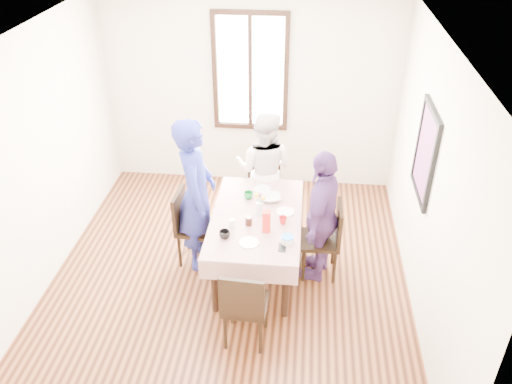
# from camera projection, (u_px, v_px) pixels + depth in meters

# --- Properties ---
(ground) EXTENTS (4.50, 4.50, 0.00)m
(ground) POSITION_uv_depth(u_px,v_px,m) (230.00, 278.00, 5.97)
(ground) COLOR black
(ground) RESTS_ON ground
(back_wall) EXTENTS (4.00, 0.00, 4.00)m
(back_wall) POSITION_uv_depth(u_px,v_px,m) (251.00, 93.00, 7.16)
(back_wall) COLOR #EFE1C6
(back_wall) RESTS_ON ground
(right_wall) EXTENTS (0.00, 4.50, 4.50)m
(right_wall) POSITION_uv_depth(u_px,v_px,m) (430.00, 186.00, 5.09)
(right_wall) COLOR #EFE1C6
(right_wall) RESTS_ON ground
(window_frame) EXTENTS (1.02, 0.06, 1.62)m
(window_frame) POSITION_uv_depth(u_px,v_px,m) (250.00, 72.00, 6.98)
(window_frame) COLOR black
(window_frame) RESTS_ON back_wall
(window_pane) EXTENTS (0.90, 0.02, 1.50)m
(window_pane) POSITION_uv_depth(u_px,v_px,m) (250.00, 72.00, 6.99)
(window_pane) COLOR white
(window_pane) RESTS_ON back_wall
(art_poster) EXTENTS (0.04, 0.76, 0.96)m
(art_poster) POSITION_uv_depth(u_px,v_px,m) (426.00, 153.00, 5.24)
(art_poster) COLOR red
(art_poster) RESTS_ON right_wall
(dining_table) EXTENTS (0.85, 1.49, 0.75)m
(dining_table) POSITION_uv_depth(u_px,v_px,m) (256.00, 244.00, 5.89)
(dining_table) COLOR black
(dining_table) RESTS_ON ground
(tablecloth) EXTENTS (0.97, 1.61, 0.01)m
(tablecloth) POSITION_uv_depth(u_px,v_px,m) (256.00, 216.00, 5.69)
(tablecloth) COLOR #560607
(tablecloth) RESTS_ON dining_table
(chair_left) EXTENTS (0.45, 0.45, 0.91)m
(chair_left) POSITION_uv_depth(u_px,v_px,m) (197.00, 228.00, 6.02)
(chair_left) COLOR black
(chair_left) RESTS_ON ground
(chair_right) EXTENTS (0.43, 0.43, 0.91)m
(chair_right) POSITION_uv_depth(u_px,v_px,m) (320.00, 240.00, 5.82)
(chair_right) COLOR black
(chair_right) RESTS_ON ground
(chair_far) EXTENTS (0.47, 0.47, 0.91)m
(chair_far) POSITION_uv_depth(u_px,v_px,m) (264.00, 191.00, 6.71)
(chair_far) COLOR black
(chair_far) RESTS_ON ground
(chair_near) EXTENTS (0.45, 0.45, 0.91)m
(chair_near) POSITION_uv_depth(u_px,v_px,m) (246.00, 303.00, 4.98)
(chair_near) COLOR black
(chair_near) RESTS_ON ground
(person_left) EXTENTS (0.53, 0.72, 1.81)m
(person_left) POSITION_uv_depth(u_px,v_px,m) (196.00, 194.00, 5.78)
(person_left) COLOR navy
(person_left) RESTS_ON ground
(person_far) EXTENTS (0.86, 0.73, 1.55)m
(person_far) POSITION_uv_depth(u_px,v_px,m) (265.00, 170.00, 6.53)
(person_far) COLOR white
(person_far) RESTS_ON ground
(person_right) EXTENTS (0.61, 0.99, 1.57)m
(person_right) POSITION_uv_depth(u_px,v_px,m) (320.00, 216.00, 5.65)
(person_right) COLOR #52306B
(person_right) RESTS_ON ground
(mug_black) EXTENTS (0.13, 0.13, 0.09)m
(mug_black) POSITION_uv_depth(u_px,v_px,m) (225.00, 235.00, 5.32)
(mug_black) COLOR black
(mug_black) RESTS_ON tablecloth
(mug_flag) EXTENTS (0.12, 0.12, 0.08)m
(mug_flag) POSITION_uv_depth(u_px,v_px,m) (283.00, 220.00, 5.54)
(mug_flag) COLOR red
(mug_flag) RESTS_ON tablecloth
(mug_green) EXTENTS (0.13, 0.13, 0.08)m
(mug_green) POSITION_uv_depth(u_px,v_px,m) (248.00, 195.00, 5.97)
(mug_green) COLOR #0C7226
(mug_green) RESTS_ON tablecloth
(serving_bowl) EXTENTS (0.26, 0.26, 0.05)m
(serving_bowl) POSITION_uv_depth(u_px,v_px,m) (271.00, 198.00, 5.94)
(serving_bowl) COLOR white
(serving_bowl) RESTS_ON tablecloth
(juice_carton) EXTENTS (0.08, 0.08, 0.24)m
(juice_carton) POSITION_uv_depth(u_px,v_px,m) (266.00, 221.00, 5.38)
(juice_carton) COLOR red
(juice_carton) RESTS_ON tablecloth
(butter_tub) EXTENTS (0.14, 0.14, 0.07)m
(butter_tub) POSITION_uv_depth(u_px,v_px,m) (287.00, 240.00, 5.26)
(butter_tub) COLOR white
(butter_tub) RESTS_ON tablecloth
(jam_jar) EXTENTS (0.07, 0.07, 0.10)m
(jam_jar) POSITION_uv_depth(u_px,v_px,m) (249.00, 221.00, 5.52)
(jam_jar) COLOR black
(jam_jar) RESTS_ON tablecloth
(drinking_glass) EXTENTS (0.06, 0.06, 0.09)m
(drinking_glass) POSITION_uv_depth(u_px,v_px,m) (232.00, 223.00, 5.49)
(drinking_glass) COLOR silver
(drinking_glass) RESTS_ON tablecloth
(smartphone) EXTENTS (0.07, 0.15, 0.01)m
(smartphone) POSITION_uv_depth(u_px,v_px,m) (282.00, 247.00, 5.21)
(smartphone) COLOR black
(smartphone) RESTS_ON tablecloth
(flower_vase) EXTENTS (0.08, 0.08, 0.16)m
(flower_vase) POSITION_uv_depth(u_px,v_px,m) (260.00, 209.00, 5.66)
(flower_vase) COLOR silver
(flower_vase) RESTS_ON tablecloth
(plate_right) EXTENTS (0.20, 0.20, 0.01)m
(plate_right) POSITION_uv_depth(u_px,v_px,m) (285.00, 212.00, 5.74)
(plate_right) COLOR white
(plate_right) RESTS_ON tablecloth
(plate_far) EXTENTS (0.20, 0.20, 0.01)m
(plate_far) POSITION_uv_depth(u_px,v_px,m) (262.00, 189.00, 6.14)
(plate_far) COLOR white
(plate_far) RESTS_ON tablecloth
(plate_near) EXTENTS (0.20, 0.20, 0.01)m
(plate_near) POSITION_uv_depth(u_px,v_px,m) (249.00, 243.00, 5.27)
(plate_near) COLOR white
(plate_near) RESTS_ON tablecloth
(butter_lid) EXTENTS (0.12, 0.12, 0.01)m
(butter_lid) POSITION_uv_depth(u_px,v_px,m) (287.00, 237.00, 5.24)
(butter_lid) COLOR blue
(butter_lid) RESTS_ON butter_tub
(flower_bunch) EXTENTS (0.09, 0.09, 0.10)m
(flower_bunch) POSITION_uv_depth(u_px,v_px,m) (260.00, 199.00, 5.60)
(flower_bunch) COLOR yellow
(flower_bunch) RESTS_ON flower_vase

